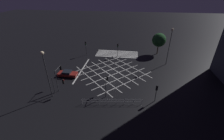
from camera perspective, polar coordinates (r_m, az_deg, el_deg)
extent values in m
plane|color=black|center=(35.01, 0.00, -0.77)|extent=(200.00, 200.00, 0.00)
cube|color=silver|center=(42.82, 1.62, 5.03)|extent=(12.25, 0.50, 0.01)
cube|color=silver|center=(43.64, 1.76, 5.51)|extent=(12.25, 0.50, 0.01)
cube|color=silver|center=(44.46, 1.89, 5.96)|extent=(12.25, 0.50, 0.01)
cube|color=silver|center=(45.29, 2.01, 6.41)|extent=(12.25, 0.50, 0.01)
cube|color=silver|center=(46.12, 2.13, 6.83)|extent=(12.25, 0.50, 0.01)
cube|color=silver|center=(46.95, 2.25, 7.24)|extent=(12.25, 0.50, 0.01)
cube|color=silver|center=(38.98, -4.84, 2.41)|extent=(10.68, 10.68, 0.01)
cube|color=silver|center=(38.15, 6.54, 1.69)|extent=(10.68, 10.68, 0.01)
cube|color=silver|center=(37.35, -3.02, 1.22)|extent=(10.68, 10.68, 0.01)
cube|color=silver|center=(36.83, 4.06, 0.76)|extent=(10.68, 10.68, 0.01)
cube|color=silver|center=(35.77, -1.05, -0.07)|extent=(10.68, 10.68, 0.01)
cube|color=silver|center=(35.59, 1.40, -0.24)|extent=(10.68, 10.68, 0.01)
cube|color=silver|center=(34.27, 1.10, -1.48)|extent=(10.68, 10.68, 0.01)
cube|color=silver|center=(34.45, -1.44, -1.31)|extent=(10.68, 10.68, 0.01)
cube|color=silver|center=(32.83, 3.44, -3.02)|extent=(10.68, 10.68, 0.01)
cube|color=silver|center=(33.42, -4.47, -2.44)|extent=(10.68, 10.68, 0.01)
cube|color=silver|center=(31.49, 6.01, -4.68)|extent=(10.68, 10.68, 0.01)
cube|color=silver|center=(32.49, -7.69, -3.63)|extent=(10.68, 10.68, 0.01)
cube|color=silver|center=(36.61, -11.40, 0.03)|extent=(0.30, 12.25, 0.01)
cube|color=black|center=(43.75, 35.97, 2.64)|extent=(1.40, 0.06, 1.80)
cylinder|color=#2D2D30|center=(29.46, -21.43, -5.55)|extent=(0.11, 0.11, 3.32)
cylinder|color=#2D2D30|center=(28.20, -20.11, -3.24)|extent=(2.08, 0.09, 0.09)
cube|color=black|center=(27.98, -18.06, -4.22)|extent=(0.16, 0.28, 0.90)
sphere|color=red|center=(27.78, -17.94, -3.72)|extent=(0.18, 0.18, 0.18)
sphere|color=black|center=(27.93, -17.85, -4.24)|extent=(0.18, 0.18, 0.18)
sphere|color=black|center=(28.09, -17.76, -4.76)|extent=(0.18, 0.18, 0.18)
cube|color=black|center=(28.02, -18.22, -4.20)|extent=(0.02, 0.36, 0.98)
cylinder|color=#2D2D30|center=(26.65, 16.39, -8.65)|extent=(0.11, 0.11, 3.24)
cube|color=black|center=(26.11, 16.69, -6.51)|extent=(0.28, 0.16, 0.90)
sphere|color=black|center=(26.04, 16.76, -5.83)|extent=(0.18, 0.18, 0.18)
sphere|color=black|center=(26.20, 16.66, -6.37)|extent=(0.18, 0.18, 0.18)
sphere|color=green|center=(26.37, 16.57, -6.91)|extent=(0.18, 0.18, 0.18)
cube|color=black|center=(26.04, 16.72, -6.63)|extent=(0.36, 0.02, 0.98)
cylinder|color=#2D2D30|center=(42.35, 2.18, 7.57)|extent=(0.11, 0.11, 3.86)
cube|color=black|center=(41.72, 2.20, 9.33)|extent=(0.28, 0.16, 0.90)
sphere|color=black|center=(41.51, 2.19, 9.67)|extent=(0.18, 0.18, 0.18)
sphere|color=black|center=(41.61, 2.19, 9.28)|extent=(0.18, 0.18, 0.18)
sphere|color=green|center=(41.72, 2.18, 8.89)|extent=(0.18, 0.18, 0.18)
cube|color=black|center=(41.80, 2.21, 9.37)|extent=(0.36, 0.02, 0.98)
cylinder|color=#2D2D30|center=(29.39, -20.33, -4.08)|extent=(0.11, 0.11, 4.45)
cylinder|color=#2D2D30|center=(29.25, -20.05, 0.54)|extent=(0.09, 2.29, 0.09)
cube|color=black|center=(30.34, -18.98, 0.81)|extent=(0.28, 0.16, 0.90)
sphere|color=red|center=(30.29, -18.99, 1.41)|extent=(0.18, 0.18, 0.18)
sphere|color=black|center=(30.43, -18.90, 0.91)|extent=(0.18, 0.18, 0.18)
sphere|color=black|center=(30.56, -18.81, 0.41)|extent=(0.18, 0.18, 0.18)
cube|color=black|center=(30.27, -19.05, 0.73)|extent=(0.36, 0.02, 0.98)
cylinder|color=#2D2D30|center=(26.42, -2.50, -7.20)|extent=(0.11, 0.11, 3.58)
cylinder|color=#2D2D30|center=(26.18, -2.25, -3.22)|extent=(0.09, 1.68, 0.09)
cube|color=black|center=(27.12, -1.93, -3.10)|extent=(0.28, 0.16, 0.90)
sphere|color=black|center=(27.05, -1.90, -2.43)|extent=(0.18, 0.18, 0.18)
sphere|color=black|center=(27.21, -1.89, -2.97)|extent=(0.18, 0.18, 0.18)
sphere|color=green|center=(27.37, -1.88, -3.50)|extent=(0.18, 0.18, 0.18)
cube|color=black|center=(27.04, -1.96, -3.20)|extent=(0.36, 0.02, 0.98)
cylinder|color=#2D2D30|center=(43.90, -9.88, 8.12)|extent=(0.11, 0.11, 4.10)
cube|color=black|center=(43.26, -10.10, 9.97)|extent=(0.28, 0.16, 0.90)
sphere|color=black|center=(43.07, -10.18, 10.30)|extent=(0.18, 0.18, 0.18)
sphere|color=black|center=(43.16, -10.15, 9.92)|extent=(0.18, 0.18, 0.18)
sphere|color=green|center=(43.26, -10.11, 9.55)|extent=(0.18, 0.18, 0.18)
cube|color=black|center=(43.34, -10.07, 10.01)|extent=(0.36, 0.02, 0.98)
cylinder|color=#2D2D30|center=(39.36, 20.83, 7.74)|extent=(0.14, 0.14, 8.69)
sphere|color=#F9E0B2|center=(38.10, 22.05, 14.07)|extent=(0.61, 0.61, 0.61)
cylinder|color=#2D2D30|center=(27.46, -23.27, -2.44)|extent=(0.14, 0.14, 8.28)
sphere|color=#F9E0B2|center=(25.66, -25.12, 5.85)|extent=(0.61, 0.61, 0.61)
cylinder|color=#38281C|center=(46.39, 16.96, 7.53)|extent=(0.29, 0.29, 2.76)
sphere|color=#19421E|center=(45.49, 17.48, 10.85)|extent=(3.89, 3.89, 3.89)
cube|color=maroon|center=(34.71, -16.51, -1.45)|extent=(4.22, 1.84, 0.58)
cube|color=black|center=(34.50, -16.79, -0.70)|extent=(1.77, 1.62, 0.44)
sphere|color=white|center=(34.43, -13.00, -1.32)|extent=(0.16, 0.16, 0.16)
sphere|color=white|center=(33.52, -13.64, -2.29)|extent=(0.16, 0.16, 0.16)
cylinder|color=black|center=(34.93, -14.01, -1.18)|extent=(0.65, 0.20, 0.65)
cylinder|color=black|center=(33.66, -14.95, -2.54)|extent=(0.65, 0.20, 0.65)
cylinder|color=black|center=(35.94, -17.90, -0.87)|extent=(0.65, 0.20, 0.65)
cylinder|color=black|center=(34.71, -18.95, -2.17)|extent=(0.65, 0.20, 0.65)
cylinder|color=#9EA0A5|center=(26.21, -11.39, -11.71)|extent=(0.05, 0.05, 1.05)
cylinder|color=#9EA0A5|center=(25.97, -8.19, -11.82)|extent=(0.05, 0.05, 1.05)
cylinder|color=#9EA0A5|center=(25.81, -4.93, -11.90)|extent=(0.05, 0.05, 1.05)
cylinder|color=#9EA0A5|center=(25.73, -1.65, -11.94)|extent=(0.05, 0.05, 1.05)
cylinder|color=#9EA0A5|center=(25.73, 1.65, -11.94)|extent=(0.05, 0.05, 1.05)
cylinder|color=#9EA0A5|center=(25.81, 4.93, -11.90)|extent=(0.05, 0.05, 1.05)
cylinder|color=#9EA0A5|center=(25.97, 8.19, -11.82)|extent=(0.05, 0.05, 1.05)
cylinder|color=#9EA0A5|center=(26.21, 11.39, -11.71)|extent=(0.05, 0.05, 1.05)
cylinder|color=#9EA0A5|center=(25.40, 0.00, -11.12)|extent=(10.05, 1.43, 0.04)
cylinder|color=#9EA0A5|center=(25.69, 0.00, -11.85)|extent=(10.05, 1.43, 0.04)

